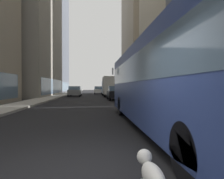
{
  "coord_description": "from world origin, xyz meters",
  "views": [
    {
      "loc": [
        0.16,
        -3.47,
        1.54
      ],
      "look_at": [
        1.12,
        6.86,
        1.4
      ],
      "focal_mm": 32.17,
      "sensor_mm": 36.0,
      "label": 1
    }
  ],
  "objects_px": {
    "car_black_suv": "(116,93)",
    "dalmatian_dog": "(151,175)",
    "transit_bus": "(165,80)",
    "car_white_van": "(98,90)",
    "car_grey_wagon": "(75,91)",
    "box_truck": "(110,86)"
  },
  "relations": [
    {
      "from": "car_black_suv",
      "to": "car_grey_wagon",
      "type": "bearing_deg",
      "value": 120.14
    },
    {
      "from": "transit_bus",
      "to": "car_white_van",
      "type": "xyz_separation_m",
      "value": [
        -1.6,
        35.48,
        -0.95
      ]
    },
    {
      "from": "car_white_van",
      "to": "box_truck",
      "type": "xyz_separation_m",
      "value": [
        1.6,
        -11.02,
        0.84
      ]
    },
    {
      "from": "car_black_suv",
      "to": "box_truck",
      "type": "bearing_deg",
      "value": 90.0
    },
    {
      "from": "transit_bus",
      "to": "car_grey_wagon",
      "type": "xyz_separation_m",
      "value": [
        -5.6,
        25.53,
        -0.95
      ]
    },
    {
      "from": "transit_bus",
      "to": "box_truck",
      "type": "relative_size",
      "value": 1.54
    },
    {
      "from": "car_grey_wagon",
      "to": "transit_bus",
      "type": "bearing_deg",
      "value": -77.63
    },
    {
      "from": "car_white_van",
      "to": "transit_bus",
      "type": "bearing_deg",
      "value": -87.42
    },
    {
      "from": "transit_bus",
      "to": "car_black_suv",
      "type": "bearing_deg",
      "value": 90.0
    },
    {
      "from": "car_grey_wagon",
      "to": "dalmatian_dog",
      "type": "bearing_deg",
      "value": -83.21
    },
    {
      "from": "car_white_van",
      "to": "car_black_suv",
      "type": "bearing_deg",
      "value": -85.33
    },
    {
      "from": "transit_bus",
      "to": "car_white_van",
      "type": "height_order",
      "value": "transit_bus"
    },
    {
      "from": "car_grey_wagon",
      "to": "box_truck",
      "type": "xyz_separation_m",
      "value": [
        5.6,
        -1.07,
        0.84
      ]
    },
    {
      "from": "car_black_suv",
      "to": "car_white_van",
      "type": "relative_size",
      "value": 0.87
    },
    {
      "from": "car_white_van",
      "to": "dalmatian_dog",
      "type": "xyz_separation_m",
      "value": [
        -0.37,
        -40.39,
        -0.31
      ]
    },
    {
      "from": "car_grey_wagon",
      "to": "box_truck",
      "type": "bearing_deg",
      "value": -10.82
    },
    {
      "from": "car_grey_wagon",
      "to": "car_white_van",
      "type": "bearing_deg",
      "value": 68.1
    },
    {
      "from": "transit_bus",
      "to": "car_black_suv",
      "type": "height_order",
      "value": "transit_bus"
    },
    {
      "from": "box_truck",
      "to": "dalmatian_dog",
      "type": "distance_m",
      "value": 29.46
    },
    {
      "from": "car_grey_wagon",
      "to": "car_white_van",
      "type": "xyz_separation_m",
      "value": [
        4.0,
        9.95,
        -0.0
      ]
    },
    {
      "from": "car_black_suv",
      "to": "dalmatian_dog",
      "type": "distance_m",
      "value": 20.89
    },
    {
      "from": "car_grey_wagon",
      "to": "car_white_van",
      "type": "relative_size",
      "value": 0.92
    }
  ]
}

